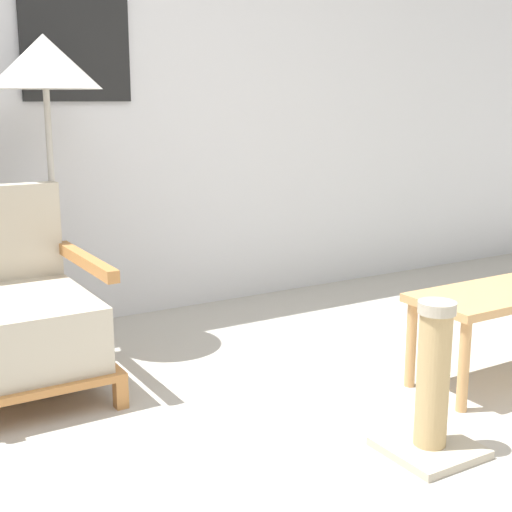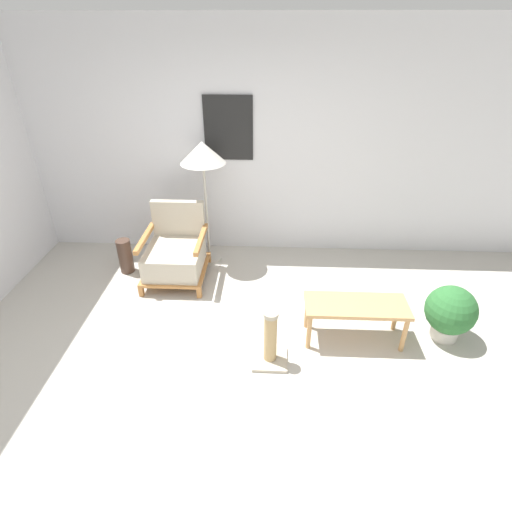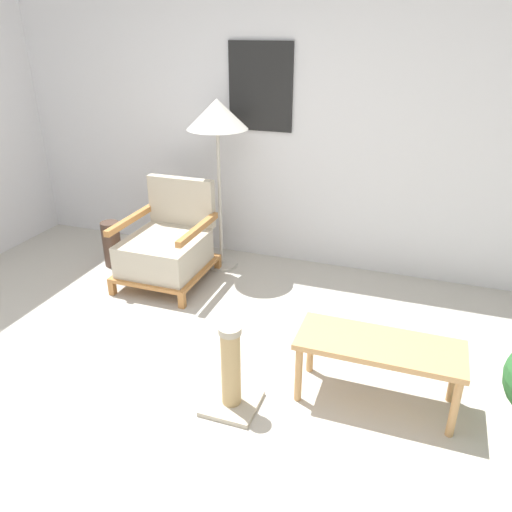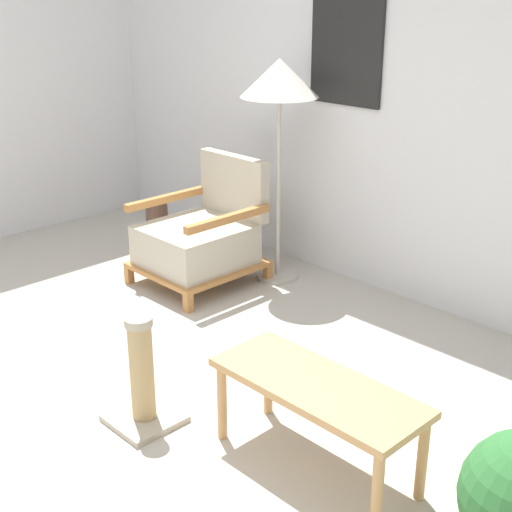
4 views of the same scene
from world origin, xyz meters
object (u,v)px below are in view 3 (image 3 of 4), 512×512
Objects in this scene: scratching_post at (231,377)px; floor_lamp at (217,121)px; armchair at (167,247)px; coffee_table at (379,351)px; vase at (112,244)px.

floor_lamp is at bearing 114.83° from scratching_post.
armchair is at bearing -127.10° from floor_lamp.
coffee_table is 0.85m from scratching_post.
coffee_table is at bearing -27.09° from armchair.
scratching_post is at bearing -157.18° from coffee_table.
coffee_table is at bearing -41.42° from floor_lamp.
armchair is 0.56× the size of floor_lamp.
coffee_table is 2.73m from vase.
vase is (-0.95, -0.32, -1.10)m from floor_lamp.
coffee_table is at bearing -22.89° from vase.
armchair is 2.11m from coffee_table.
coffee_table is at bearing 22.82° from scratching_post.
vase is at bearing -161.41° from floor_lamp.
floor_lamp is at bearing 138.58° from coffee_table.
floor_lamp reaches higher than scratching_post.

